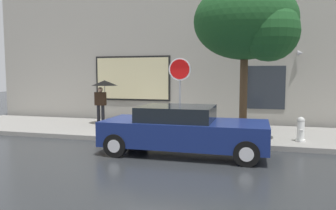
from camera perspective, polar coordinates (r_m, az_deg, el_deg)
name	(u,v)px	position (r m, az deg, el deg)	size (l,w,h in m)	color
ground_plane	(161,152)	(9.46, -1.26, -8.28)	(60.00, 60.00, 0.00)	#282B2D
sidewalk	(183,132)	(12.29, 2.71, -4.76)	(20.00, 4.00, 0.15)	gray
building_facade	(195,47)	(14.61, 4.82, 10.23)	(20.00, 0.67, 7.00)	#9E998E
parked_car	(183,130)	(9.15, 2.68, -4.39)	(4.56, 1.94, 1.35)	navy
fire_hydrant	(301,129)	(10.95, 22.34, -4.00)	(0.30, 0.44, 0.77)	white
pedestrian_with_umbrella	(103,88)	(13.93, -11.30, 2.90)	(1.09, 1.09, 1.85)	black
street_tree	(250,23)	(11.03, 14.22, 13.77)	(3.35, 2.85, 5.08)	#4C3823
stop_sign	(180,81)	(10.85, 2.10, 4.22)	(0.76, 0.10, 2.64)	gray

